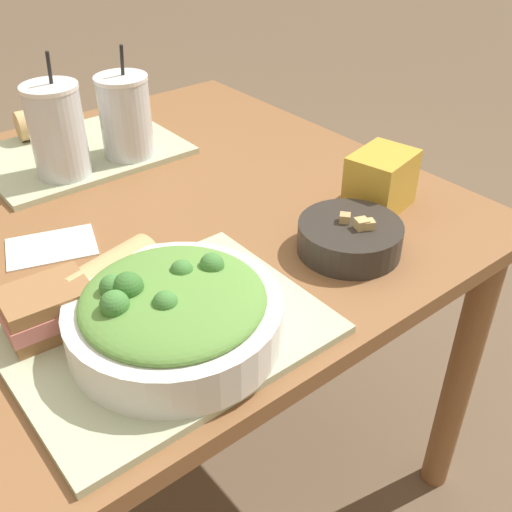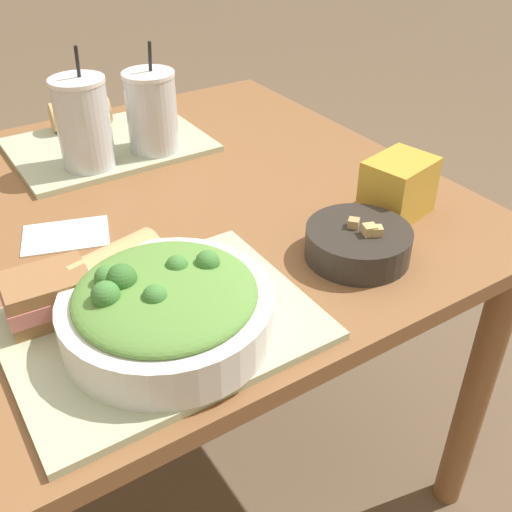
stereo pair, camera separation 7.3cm
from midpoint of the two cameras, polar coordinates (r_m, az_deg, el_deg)
ground_plane at (r=1.58m, az=-11.76°, el=-19.53°), size 12.00×12.00×0.00m
dining_table at (r=1.15m, az=-15.35°, el=-0.63°), size 1.19×1.01×0.72m
tray_near at (r=0.82m, az=-10.96°, el=-7.30°), size 0.40×0.31×0.01m
tray_far at (r=1.36m, az=-17.87°, el=9.37°), size 0.40×0.31×0.01m
salad_bowl at (r=0.78m, az=-10.58°, el=-5.38°), size 0.28×0.28×0.11m
soup_bowl at (r=0.97m, az=6.78°, el=1.80°), size 0.17×0.17×0.07m
sandwich_near at (r=0.84m, az=-21.59°, el=-4.78°), size 0.12×0.09×0.06m
baguette_near at (r=0.88m, az=-15.81°, el=-1.76°), size 0.15×0.09×0.06m
baguette_far at (r=1.44m, az=-20.57°, el=11.94°), size 0.14×0.08×0.06m
drink_cup_dark at (r=1.23m, az=-20.02°, el=10.86°), size 0.11×0.11×0.24m
drink_cup_red at (r=1.28m, az=-13.96°, el=12.53°), size 0.11×0.11×0.22m
chip_bag at (r=1.09m, az=9.92°, el=7.03°), size 0.13×0.11×0.10m
napkin_folded at (r=1.05m, az=-20.83°, el=0.75°), size 0.17×0.14×0.00m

